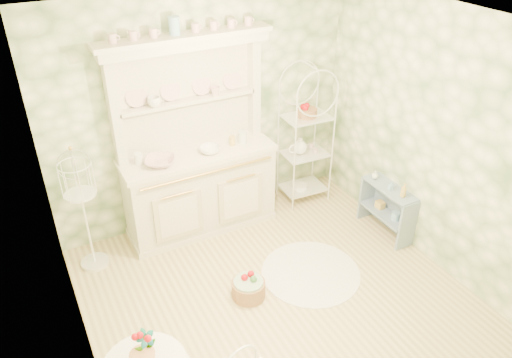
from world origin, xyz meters
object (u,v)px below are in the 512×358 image
kitchen_dresser (197,141)px  side_shelf (387,210)px  bakers_rack (306,131)px  birdcage_stand (85,214)px  floor_basket (248,288)px

kitchen_dresser → side_shelf: kitchen_dresser is taller
kitchen_dresser → bakers_rack: (1.42, -0.03, -0.18)m
birdcage_stand → floor_basket: birdcage_stand is taller
bakers_rack → birdcage_stand: 2.75m
kitchen_dresser → side_shelf: 2.34m
kitchen_dresser → side_shelf: size_ratio=3.25×
birdcage_stand → floor_basket: size_ratio=4.17×
birdcage_stand → side_shelf: bearing=-17.6°
side_shelf → birdcage_stand: bearing=168.5°
bakers_rack → floor_basket: bakers_rack is taller
side_shelf → birdcage_stand: (-3.19, 1.01, 0.37)m
side_shelf → birdcage_stand: size_ratio=0.53×
bakers_rack → floor_basket: (-1.47, -1.30, -0.86)m
side_shelf → floor_basket: (-1.93, -0.21, -0.20)m
side_shelf → floor_basket: 1.95m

